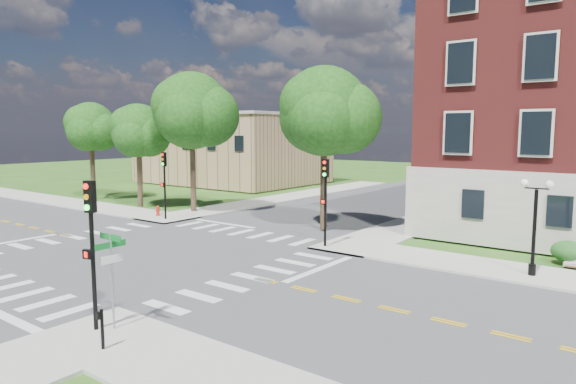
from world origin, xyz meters
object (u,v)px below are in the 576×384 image
Objects in this scene: twin_lamp_west at (535,221)px; fire_hydrant at (158,211)px; push_button_post at (102,327)px; traffic_signal_nw at (164,177)px; traffic_signal_ne at (325,191)px; traffic_signal_se at (91,236)px; street_sign_pole at (111,262)px.

fire_hydrant is (-25.91, 0.31, -2.06)m from twin_lamp_west.
traffic_signal_nw is at bearing 135.75° from push_button_post.
traffic_signal_nw is at bearing -21.22° from fire_hydrant.
traffic_signal_ne is at bearing 97.93° from push_button_post.
traffic_signal_se reaches higher than fire_hydrant.
push_button_post is at bearing -82.07° from traffic_signal_ne.
push_button_post is (15.99, -15.58, -2.39)m from traffic_signal_nw.
traffic_signal_ne reaches higher than push_button_post.
fire_hydrant is at bearing 179.32° from twin_lamp_west.
traffic_signal_ne is 15.78m from fire_hydrant.
twin_lamp_west is 25.99m from fire_hydrant.
traffic_signal_nw is at bearing 135.90° from street_sign_pole.
traffic_signal_ne is (-0.61, 14.45, 0.00)m from traffic_signal_se.
street_sign_pole is at bearing -42.36° from fire_hydrant.
street_sign_pole is (-9.38, -14.76, -0.21)m from twin_lamp_west.
traffic_signal_nw reaches higher than twin_lamp_west.
traffic_signal_nw is 4.00× the size of push_button_post.
traffic_signal_nw is at bearing 134.31° from traffic_signal_se.
twin_lamp_west is 3.53× the size of push_button_post.
twin_lamp_west is at bearing 57.56° from street_sign_pole.
fire_hydrant is at bearing 158.78° from traffic_signal_nw.
traffic_signal_nw is at bearing -179.23° from twin_lamp_west.
traffic_signal_nw is 1.13× the size of twin_lamp_west.
traffic_signal_nw is 3.23m from fire_hydrant.
street_sign_pole is (0.41, 0.40, -0.88)m from traffic_signal_se.
traffic_signal_se is at bearing -135.18° from street_sign_pole.
traffic_signal_nw is 22.46m from push_button_post.
traffic_signal_ne is 1.13× the size of twin_lamp_west.
twin_lamp_west is 17.49m from street_sign_pole.
push_button_post reaches higher than fire_hydrant.
push_button_post is at bearing -42.61° from fire_hydrant.
fire_hydrant is at bearing 137.64° from street_sign_pole.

